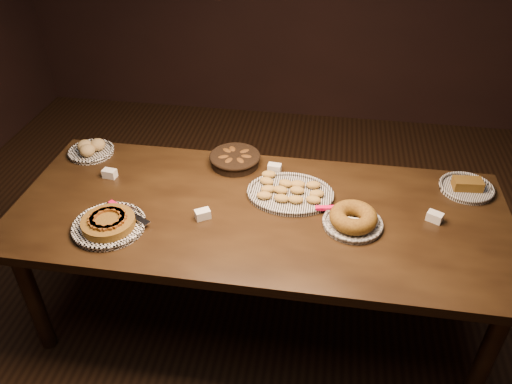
# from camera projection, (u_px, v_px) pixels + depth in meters

# --- Properties ---
(ground) EXTENTS (5.00, 5.00, 0.00)m
(ground) POSITION_uv_depth(u_px,v_px,m) (259.00, 313.00, 2.86)
(ground) COLOR black
(ground) RESTS_ON ground
(buffet_table) EXTENTS (2.40, 1.00, 0.75)m
(buffet_table) POSITION_uv_depth(u_px,v_px,m) (259.00, 222.00, 2.46)
(buffet_table) COLOR black
(buffet_table) RESTS_ON ground
(apple_tart_plate) EXTENTS (0.36, 0.34, 0.06)m
(apple_tart_plate) POSITION_uv_depth(u_px,v_px,m) (109.00, 224.00, 2.29)
(apple_tart_plate) COLOR white
(apple_tart_plate) RESTS_ON buffet_table
(madeleine_platter) EXTENTS (0.43, 0.35, 0.05)m
(madeleine_platter) POSITION_uv_depth(u_px,v_px,m) (290.00, 192.00, 2.50)
(madeleine_platter) COLOR black
(madeleine_platter) RESTS_ON buffet_table
(bundt_cake_plate) EXTENTS (0.32, 0.28, 0.09)m
(bundt_cake_plate) POSITION_uv_depth(u_px,v_px,m) (353.00, 219.00, 2.30)
(bundt_cake_plate) COLOR black
(bundt_cake_plate) RESTS_ON buffet_table
(croissant_basket) EXTENTS (0.28, 0.28, 0.07)m
(croissant_basket) POSITION_uv_depth(u_px,v_px,m) (235.00, 158.00, 2.72)
(croissant_basket) COLOR black
(croissant_basket) RESTS_ON buffet_table
(bread_roll_plate) EXTENTS (0.26, 0.26, 0.08)m
(bread_roll_plate) POSITION_uv_depth(u_px,v_px,m) (91.00, 149.00, 2.82)
(bread_roll_plate) COLOR white
(bread_roll_plate) RESTS_ON buffet_table
(loaf_plate) EXTENTS (0.27, 0.27, 0.06)m
(loaf_plate) POSITION_uv_depth(u_px,v_px,m) (467.00, 187.00, 2.54)
(loaf_plate) COLOR black
(loaf_plate) RESTS_ON buffet_table
(tent_cards) EXTENTS (1.73, 0.51, 0.04)m
(tent_cards) POSITION_uv_depth(u_px,v_px,m) (271.00, 198.00, 2.46)
(tent_cards) COLOR white
(tent_cards) RESTS_ON buffet_table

